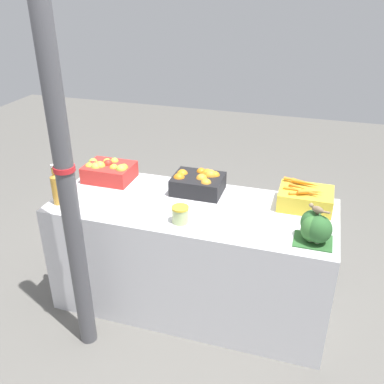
{
  "coord_description": "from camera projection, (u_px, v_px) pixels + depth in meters",
  "views": [
    {
      "loc": [
        0.74,
        -2.4,
        2.2
      ],
      "look_at": [
        0.0,
        0.0,
        0.92
      ],
      "focal_mm": 40.0,
      "sensor_mm": 36.0,
      "label": 1
    }
  ],
  "objects": [
    {
      "name": "juice_bottle_amber",
      "position": [
        56.0,
        188.0,
        2.84
      ],
      "size": [
        0.06,
        0.06,
        0.28
      ],
      "color": "gold",
      "rests_on": "market_table"
    },
    {
      "name": "ground_plane",
      "position": [
        192.0,
        300.0,
        3.24
      ],
      "size": [
        10.0,
        10.0,
        0.0
      ],
      "primitive_type": "plane",
      "color": "#605E59"
    },
    {
      "name": "sparrow_bird",
      "position": [
        317.0,
        209.0,
        2.4
      ],
      "size": [
        0.13,
        0.07,
        0.05
      ],
      "rotation": [
        0.0,
        0.0,
        2.67
      ],
      "color": "#4C3D2D",
      "rests_on": "broccoli_pile"
    },
    {
      "name": "carrot_crate",
      "position": [
        305.0,
        198.0,
        2.82
      ],
      "size": [
        0.35,
        0.27,
        0.16
      ],
      "color": "gold",
      "rests_on": "market_table"
    },
    {
      "name": "market_table",
      "position": [
        192.0,
        256.0,
        3.05
      ],
      "size": [
        1.9,
        0.76,
        0.82
      ],
      "primitive_type": "cube",
      "color": "silver",
      "rests_on": "ground_plane"
    },
    {
      "name": "broccoli_pile",
      "position": [
        315.0,
        228.0,
        2.44
      ],
      "size": [
        0.22,
        0.19,
        0.18
      ],
      "color": "#2D602D",
      "rests_on": "market_table"
    },
    {
      "name": "apple_crate",
      "position": [
        108.0,
        170.0,
        3.19
      ],
      "size": [
        0.35,
        0.27,
        0.16
      ],
      "color": "red",
      "rests_on": "market_table"
    },
    {
      "name": "juice_bottle_cloudy",
      "position": [
        72.0,
        190.0,
        2.81
      ],
      "size": [
        0.07,
        0.07,
        0.29
      ],
      "color": "beige",
      "rests_on": "market_table"
    },
    {
      "name": "pickle_jar",
      "position": [
        180.0,
        214.0,
        2.65
      ],
      "size": [
        0.11,
        0.11,
        0.11
      ],
      "color": "#B2C684",
      "rests_on": "market_table"
    },
    {
      "name": "orange_crate",
      "position": [
        199.0,
        182.0,
        3.02
      ],
      "size": [
        0.35,
        0.27,
        0.16
      ],
      "color": "black",
      "rests_on": "market_table"
    },
    {
      "name": "support_pole",
      "position": [
        67.0,
        187.0,
        2.38
      ],
      "size": [
        0.12,
        0.12,
        2.29
      ],
      "color": "#4C4C51",
      "rests_on": "ground_plane"
    }
  ]
}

